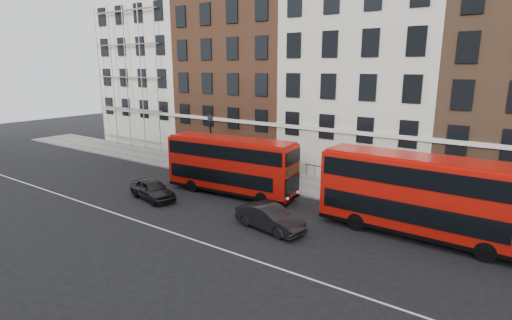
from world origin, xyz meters
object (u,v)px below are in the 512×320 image
Objects in this scene: bus_b at (231,164)px; bus_c at (419,194)px; car_rear at (152,189)px; car_front at (270,218)px.

bus_b is 13.12m from bus_c.
car_rear is at bearing -137.17° from bus_b.
bus_b is at bearing -179.38° from bus_c.
car_front is (9.77, 0.25, -0.00)m from car_rear.
bus_b reaches higher than car_front.
bus_c reaches higher than car_rear.
bus_b is 5.80m from car_rear.
car_rear is 9.77m from car_front.
bus_c reaches higher than bus_b.
car_front is at bearing -37.96° from bus_b.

